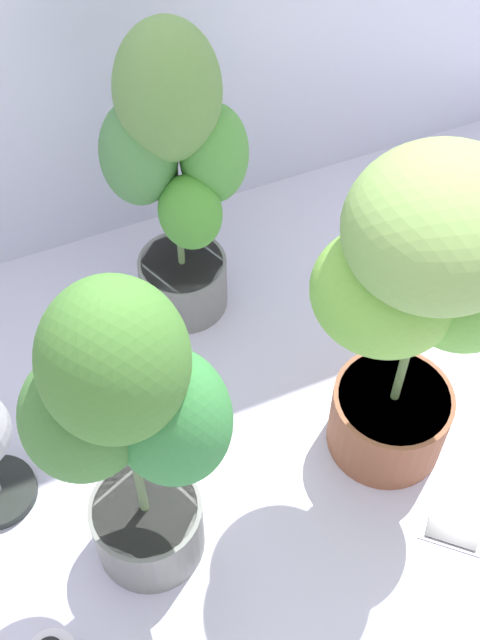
% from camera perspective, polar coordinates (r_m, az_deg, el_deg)
% --- Properties ---
extents(ground_plane, '(8.00, 8.00, 0.00)m').
position_cam_1_polar(ground_plane, '(2.01, 1.73, -9.18)').
color(ground_plane, silver).
rests_on(ground_plane, ground).
extents(potted_plant_front_left, '(0.43, 0.36, 0.86)m').
position_cam_1_polar(potted_plant_front_left, '(1.47, -7.63, -7.19)').
color(potted_plant_front_left, gray).
rests_on(potted_plant_front_left, ground).
extents(potted_plant_back_center, '(0.39, 0.29, 0.86)m').
position_cam_1_polar(potted_plant_back_center, '(1.92, -4.47, 10.24)').
color(potted_plant_back_center, gray).
rests_on(potted_plant_back_center, ground).
extents(potted_plant_front_right, '(0.52, 0.41, 0.87)m').
position_cam_1_polar(potted_plant_front_right, '(1.61, 12.31, 1.59)').
color(potted_plant_front_right, '#96583B').
rests_on(potted_plant_front_right, ground).
extents(cell_phone, '(0.15, 0.15, 0.01)m').
position_cam_1_polar(cell_phone, '(1.97, 14.42, -14.04)').
color(cell_phone, white).
rests_on(cell_phone, ground).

